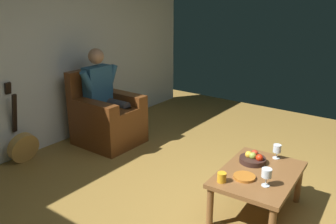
% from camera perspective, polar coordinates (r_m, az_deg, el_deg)
% --- Properties ---
extents(ground_plane, '(6.95, 6.95, 0.00)m').
position_cam_1_polar(ground_plane, '(3.41, 12.15, -17.19)').
color(ground_plane, olive).
extents(wall_back, '(5.86, 0.06, 2.59)m').
position_cam_1_polar(wall_back, '(4.79, -20.61, 9.27)').
color(wall_back, silver).
rests_on(wall_back, ground).
extents(armchair, '(0.73, 0.81, 1.01)m').
position_cam_1_polar(armchair, '(4.91, -9.95, -0.99)').
color(armchair, '#5F3114').
rests_on(armchair, ground).
extents(person_seated, '(0.65, 0.58, 1.30)m').
position_cam_1_polar(person_seated, '(4.81, -10.31, 2.99)').
color(person_seated, '#2A5677').
rests_on(person_seated, ground).
extents(coffee_table, '(0.97, 0.70, 0.43)m').
position_cam_1_polar(coffee_table, '(3.38, 14.43, -10.37)').
color(coffee_table, brown).
rests_on(coffee_table, ground).
extents(guitar, '(0.37, 0.28, 0.99)m').
position_cam_1_polar(guitar, '(4.67, -22.49, -4.95)').
color(guitar, '#B48642').
rests_on(guitar, ground).
extents(wine_glass_near, '(0.09, 0.09, 0.16)m').
position_cam_1_polar(wine_glass_near, '(3.10, 15.70, -9.64)').
color(wine_glass_near, silver).
rests_on(wine_glass_near, coffee_table).
extents(wine_glass_far, '(0.08, 0.08, 0.14)m').
position_cam_1_polar(wine_glass_far, '(3.63, 17.27, -5.81)').
color(wine_glass_far, silver).
rests_on(wine_glass_far, coffee_table).
extents(fruit_bowl, '(0.25, 0.25, 0.11)m').
position_cam_1_polar(fruit_bowl, '(3.51, 13.62, -7.36)').
color(fruit_bowl, '#321E19').
rests_on(fruit_bowl, coffee_table).
extents(decorative_dish, '(0.19, 0.19, 0.02)m').
position_cam_1_polar(decorative_dish, '(3.22, 12.28, -10.25)').
color(decorative_dish, '#AF6522').
rests_on(decorative_dish, coffee_table).
extents(candle_jar, '(0.08, 0.08, 0.09)m').
position_cam_1_polar(candle_jar, '(3.12, 8.72, -10.42)').
color(candle_jar, gold).
rests_on(candle_jar, coffee_table).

